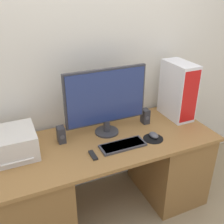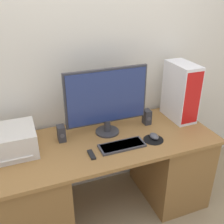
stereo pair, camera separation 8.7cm
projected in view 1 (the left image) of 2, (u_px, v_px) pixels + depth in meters
name	position (u px, v px, depth m)	size (l,w,h in m)	color
wall_back	(87.00, 54.00, 2.19)	(6.40, 0.05, 2.70)	silver
desk	(108.00, 175.00, 2.27)	(1.77, 0.74, 0.75)	olive
monitor	(106.00, 99.00, 2.08)	(0.68, 0.20, 0.56)	#333338
keyboard	(123.00, 145.00, 2.02)	(0.36, 0.14, 0.02)	#3D3D42
mousepad	(153.00, 139.00, 2.12)	(0.16, 0.16, 0.00)	black
mouse	(154.00, 135.00, 2.13)	(0.06, 0.10, 0.04)	#4C4C51
computer_tower	(178.00, 91.00, 2.37)	(0.18, 0.35, 0.52)	white
printer	(14.00, 143.00, 1.90)	(0.31, 0.34, 0.19)	beige
speaker_left	(61.00, 135.00, 2.06)	(0.06, 0.08, 0.13)	#2D2D33
speaker_right	(145.00, 116.00, 2.34)	(0.06, 0.08, 0.13)	#2D2D33
remote_control	(93.00, 155.00, 1.91)	(0.04, 0.12, 0.02)	black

